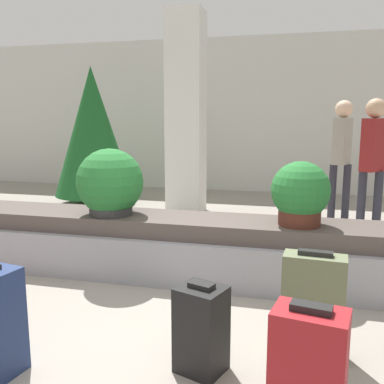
% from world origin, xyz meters
% --- Properties ---
extents(ground_plane, '(18.00, 18.00, 0.00)m').
position_xyz_m(ground_plane, '(0.00, 0.00, 0.00)').
color(ground_plane, gray).
extents(back_wall, '(18.00, 0.06, 3.20)m').
position_xyz_m(back_wall, '(0.00, 6.47, 1.60)').
color(back_wall, beige).
rests_on(back_wall, ground_plane).
extents(carousel, '(7.90, 0.78, 0.59)m').
position_xyz_m(carousel, '(0.00, 1.29, 0.28)').
color(carousel, gray).
rests_on(carousel, ground_plane).
extents(pillar, '(0.56, 0.56, 3.20)m').
position_xyz_m(pillar, '(-0.81, 4.10, 1.60)').
color(pillar, silver).
rests_on(pillar, ground_plane).
extents(suitcase_1, '(0.34, 0.32, 0.57)m').
position_xyz_m(suitcase_1, '(0.45, -0.26, 0.27)').
color(suitcase_1, black).
rests_on(suitcase_1, ground_plane).
extents(suitcase_3, '(0.41, 0.21, 0.71)m').
position_xyz_m(suitcase_3, '(1.11, 0.08, 0.34)').
color(suitcase_3, '#5B6647').
rests_on(suitcase_3, ground_plane).
extents(potted_plant_0, '(0.66, 0.66, 0.66)m').
position_xyz_m(potted_plant_0, '(-0.82, 1.22, 0.90)').
color(potted_plant_0, '#2D2D2D').
rests_on(potted_plant_0, carousel).
extents(potted_plant_1, '(0.52, 0.52, 0.58)m').
position_xyz_m(potted_plant_1, '(1.01, 1.24, 0.87)').
color(potted_plant_1, '#4C2319').
rests_on(potted_plant_1, carousel).
extents(traveler_0, '(0.34, 0.36, 1.79)m').
position_xyz_m(traveler_0, '(1.91, 3.31, 1.08)').
color(traveler_0, '#282833').
rests_on(traveler_0, ground_plane).
extents(traveler_1, '(0.31, 0.37, 1.80)m').
position_xyz_m(traveler_1, '(1.59, 4.06, 1.09)').
color(traveler_1, '#282833').
rests_on(traveler_1, ground_plane).
extents(decorated_tree, '(1.40, 1.40, 2.44)m').
position_xyz_m(decorated_tree, '(-2.58, 4.36, 1.31)').
color(decorated_tree, '#4C331E').
rests_on(decorated_tree, ground_plane).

